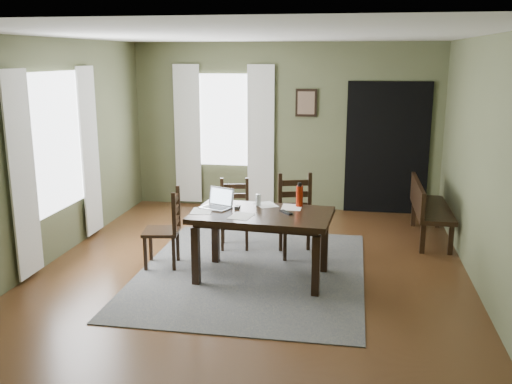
% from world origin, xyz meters
% --- Properties ---
extents(ground, '(5.00, 6.00, 0.01)m').
position_xyz_m(ground, '(0.00, 0.00, -0.01)').
color(ground, '#492C16').
extents(room_shell, '(5.02, 6.02, 2.71)m').
position_xyz_m(room_shell, '(0.00, 0.00, 1.80)').
color(room_shell, '#565C3C').
rests_on(room_shell, ground).
extents(rug, '(2.60, 3.20, 0.01)m').
position_xyz_m(rug, '(0.00, 0.00, 0.01)').
color(rug, '#474747').
rests_on(rug, ground).
extents(dining_table, '(1.59, 1.02, 0.77)m').
position_xyz_m(dining_table, '(0.15, -0.16, 0.68)').
color(dining_table, black).
rests_on(dining_table, rug).
extents(chair_end, '(0.48, 0.47, 0.94)m').
position_xyz_m(chair_end, '(-1.05, 0.03, 0.47)').
color(chair_end, black).
rests_on(chair_end, rug).
extents(chair_back_left, '(0.46, 0.46, 0.89)m').
position_xyz_m(chair_back_left, '(-0.39, 0.88, 0.44)').
color(chair_back_left, black).
rests_on(chair_back_left, rug).
extents(chair_back_right, '(0.55, 0.55, 1.02)m').
position_xyz_m(chair_back_right, '(0.45, 0.71, 0.50)').
color(chair_back_right, black).
rests_on(chair_back_right, rug).
extents(bench, '(0.46, 1.43, 0.81)m').
position_xyz_m(bench, '(2.15, 1.65, 0.48)').
color(bench, black).
rests_on(bench, ground).
extents(laptop, '(0.40, 0.36, 0.22)m').
position_xyz_m(laptop, '(-0.38, -0.03, 0.84)').
color(laptop, '#B7B7BC').
rests_on(laptop, dining_table).
extents(computer_mouse, '(0.06, 0.09, 0.03)m').
position_xyz_m(computer_mouse, '(-0.16, -0.04, 0.79)').
color(computer_mouse, '#3F3F42').
rests_on(computer_mouse, dining_table).
extents(tv_remote, '(0.16, 0.18, 0.02)m').
position_xyz_m(tv_remote, '(0.42, -0.14, 0.79)').
color(tv_remote, black).
rests_on(tv_remote, dining_table).
extents(drinking_glass, '(0.07, 0.07, 0.14)m').
position_xyz_m(drinking_glass, '(0.06, 0.13, 0.85)').
color(drinking_glass, silver).
rests_on(drinking_glass, dining_table).
extents(water_bottle, '(0.09, 0.09, 0.28)m').
position_xyz_m(water_bottle, '(0.53, 0.18, 0.91)').
color(water_bottle, '#AE250D').
rests_on(water_bottle, dining_table).
extents(paper_a, '(0.26, 0.32, 0.00)m').
position_xyz_m(paper_a, '(-0.53, -0.22, 0.78)').
color(paper_a, white).
rests_on(paper_a, dining_table).
extents(paper_c, '(0.33, 0.35, 0.00)m').
position_xyz_m(paper_c, '(0.14, 0.18, 0.78)').
color(paper_c, white).
rests_on(paper_c, dining_table).
extents(paper_d, '(0.23, 0.29, 0.00)m').
position_xyz_m(paper_d, '(0.45, 0.12, 0.78)').
color(paper_d, white).
rests_on(paper_d, dining_table).
extents(paper_e, '(0.28, 0.34, 0.00)m').
position_xyz_m(paper_e, '(-0.05, -0.34, 0.78)').
color(paper_e, white).
rests_on(paper_e, dining_table).
extents(window_left, '(0.01, 1.30, 1.70)m').
position_xyz_m(window_left, '(-2.47, 0.20, 1.45)').
color(window_left, white).
rests_on(window_left, ground).
extents(window_back, '(1.00, 0.01, 1.50)m').
position_xyz_m(window_back, '(-1.00, 2.97, 1.45)').
color(window_back, white).
rests_on(window_back, ground).
extents(curtain_left_near, '(0.03, 0.48, 2.30)m').
position_xyz_m(curtain_left_near, '(-2.44, -0.62, 1.20)').
color(curtain_left_near, silver).
rests_on(curtain_left_near, ground).
extents(curtain_left_far, '(0.03, 0.48, 2.30)m').
position_xyz_m(curtain_left_far, '(-2.44, 1.02, 1.20)').
color(curtain_left_far, silver).
rests_on(curtain_left_far, ground).
extents(curtain_back_left, '(0.44, 0.03, 2.30)m').
position_xyz_m(curtain_back_left, '(-1.62, 2.94, 1.20)').
color(curtain_back_left, silver).
rests_on(curtain_back_left, ground).
extents(curtain_back_right, '(0.44, 0.03, 2.30)m').
position_xyz_m(curtain_back_right, '(-0.38, 2.94, 1.20)').
color(curtain_back_right, silver).
rests_on(curtain_back_right, ground).
extents(framed_picture, '(0.34, 0.03, 0.44)m').
position_xyz_m(framed_picture, '(0.35, 2.97, 1.75)').
color(framed_picture, black).
rests_on(framed_picture, ground).
extents(doorway_back, '(1.30, 0.03, 2.10)m').
position_xyz_m(doorway_back, '(1.65, 2.97, 1.05)').
color(doorway_back, black).
rests_on(doorway_back, ground).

